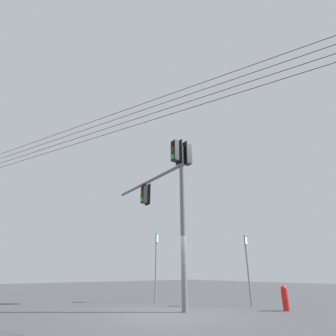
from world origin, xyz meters
TOP-DOWN VIEW (x-y plane):
  - ground_plane at (0.00, 0.00)m, footprint 60.00×60.00m
  - signal_mast_assembly at (-0.91, 0.92)m, footprint 5.71×1.01m
  - route_sign_primary at (0.44, 4.09)m, footprint 0.13×0.31m
  - fire_hydrant at (2.03, 3.79)m, footprint 0.26×0.29m
  - route_sign_secondary at (-3.17, 2.01)m, footprint 0.20×0.27m
  - overhead_wire_span at (1.45, 1.38)m, footprint 32.06×12.05m

SIDE VIEW (x-z plane):
  - ground_plane at x=0.00m, z-range 0.00..0.00m
  - fire_hydrant at x=2.03m, z-range 0.00..0.81m
  - route_sign_primary at x=0.44m, z-range 0.27..3.03m
  - route_sign_secondary at x=-3.17m, z-range 0.31..3.36m
  - signal_mast_assembly at x=-0.91m, z-range 1.38..7.81m
  - overhead_wire_span at x=1.45m, z-range 7.93..9.12m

